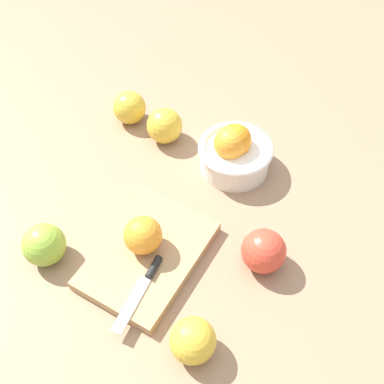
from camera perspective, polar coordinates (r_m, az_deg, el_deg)
ground_plane at (r=0.94m, az=-2.48°, el=-4.15°), size 2.40×2.40×0.00m
bowl at (r=1.01m, az=5.18°, el=4.93°), size 0.16×0.16×0.11m
cutting_board at (r=0.89m, az=-5.35°, el=-7.64°), size 0.28×0.22×0.02m
orange_on_board at (r=0.86m, az=-6.02°, el=-5.25°), size 0.07×0.07×0.07m
knife at (r=0.84m, az=-5.69°, el=-10.96°), size 0.16×0.03×0.01m
apple_back_right at (r=0.79m, az=0.10°, el=-17.65°), size 0.08×0.08×0.08m
apple_front_left at (r=1.07m, az=-3.38°, el=8.08°), size 0.08×0.08×0.08m
apple_front_right at (r=0.91m, az=-17.61°, el=-6.13°), size 0.08×0.08×0.08m
apple_back_center at (r=0.87m, az=8.73°, el=-7.12°), size 0.08×0.08×0.08m
apple_front_left_2 at (r=1.13m, az=-7.64°, el=10.18°), size 0.08×0.08×0.08m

